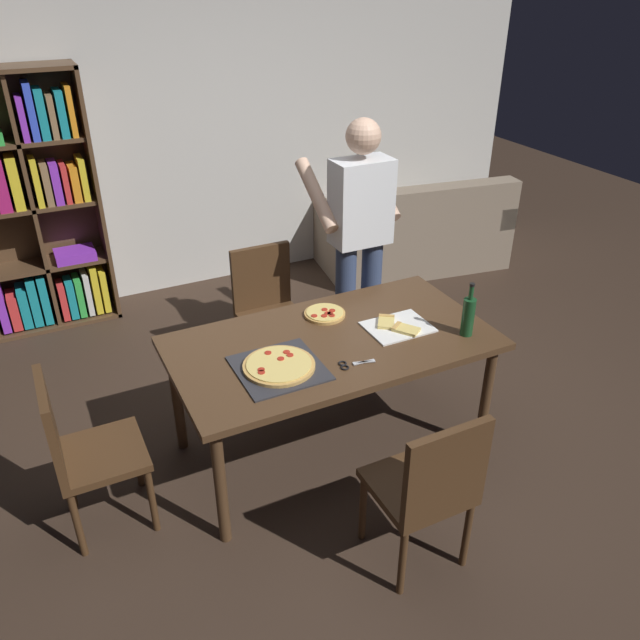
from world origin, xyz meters
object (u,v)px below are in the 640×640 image
Objects in this scene: chair_near_camera at (429,485)px; bookshelf at (2,218)px; couch at (414,236)px; second_pizza_plain at (325,314)px; wine_bottle at (468,316)px; chair_far_side at (268,304)px; dining_table at (332,351)px; pepperoni_pizza_on_tray at (279,366)px; person_serving_pizza at (359,235)px; kitchen_scissors at (351,364)px; chair_left_end at (80,447)px.

bookshelf is at bearing 114.45° from chair_near_camera.
couch reaches higher than second_pizza_plain.
bookshelf is at bearing 129.88° from wine_bottle.
chair_far_side reaches higher than second_pizza_plain.
bookshelf is (-3.41, 0.39, 0.61)m from couch.
couch is 3.48m from bookshelf.
chair_near_camera is (-0.00, -0.96, -0.17)m from dining_table.
pepperoni_pizza_on_tray reaches higher than dining_table.
bookshelf reaches higher than chair_far_side.
chair_near_camera is 2.09× the size of pepperoni_pizza_on_tray.
chair_far_side is 0.79m from person_serving_pizza.
bookshelf is 3.03m from kitchen_scissors.
bookshelf is at bearing 142.05° from person_serving_pizza.
couch reaches higher than dining_table.
person_serving_pizza reaches higher than chair_near_camera.
couch is at bearing -6.46° from bookshelf.
couch is at bearing 31.36° from chair_left_end.
bookshelf is 2.65m from person_serving_pizza.
pepperoni_pizza_on_tray is 0.61m from second_pizza_plain.
couch is 9.13× the size of kitchen_scissors.
pepperoni_pizza_on_tray is at bearing 114.17° from chair_near_camera.
chair_far_side is 2.11m from bookshelf.
chair_left_end is 1.39m from kitchen_scissors.
chair_near_camera is 1.04m from wine_bottle.
second_pizza_plain is at bearing -52.72° from bookshelf.
dining_table is 0.98m from chair_near_camera.
chair_left_end is 2.09× the size of pepperoni_pizza_on_tray.
second_pizza_plain is at bearing 10.32° from chair_left_end.
chair_far_side is (0.00, 0.96, -0.17)m from dining_table.
couch is 3.13m from pepperoni_pizza_on_tray.
chair_left_end is 2.85× the size of wine_bottle.
chair_left_end reaches higher than couch.
pepperoni_pizza_on_tray is 0.37m from kitchen_scissors.
chair_left_end reaches higher than pepperoni_pizza_on_tray.
wine_bottle reaches higher than second_pizza_plain.
kitchen_scissors is at bearing -11.13° from chair_left_end.
second_pizza_plain is (0.11, 0.53, 0.01)m from kitchen_scissors.
dining_table is at bearing 158.43° from wine_bottle.
person_serving_pizza reaches higher than dining_table.
person_serving_pizza is (0.58, -0.22, 0.49)m from chair_far_side.
chair_left_end is 2.14m from person_serving_pizza.
chair_near_camera is at bearing -87.82° from kitchen_scissors.
bookshelf is at bearing 122.57° from dining_table.
pepperoni_pizza_on_tray is (1.14, -2.50, -0.15)m from bookshelf.
chair_far_side is 1.67m from chair_left_end.
person_serving_pizza is at bearing 42.62° from pepperoni_pizza_on_tray.
couch is 2.99m from kitchen_scissors.
dining_table is 5.60× the size of wine_bottle.
chair_near_camera is 0.46× the size of bookshelf.
person_serving_pizza is 7.23× the size of second_pizza_plain.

